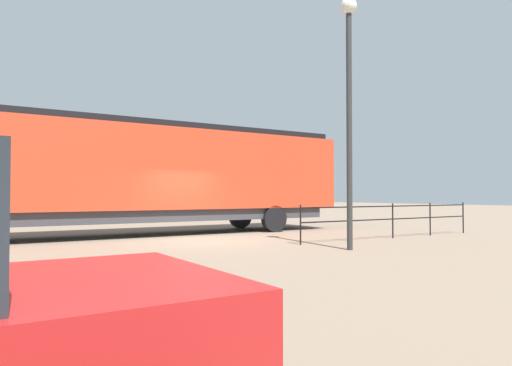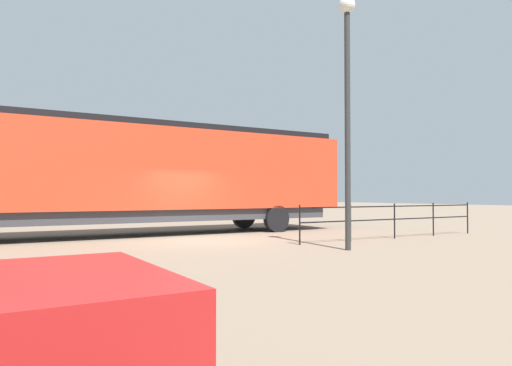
% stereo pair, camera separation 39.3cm
% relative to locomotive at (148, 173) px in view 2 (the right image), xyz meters
% --- Properties ---
extents(ground_plane, '(120.00, 120.00, 0.00)m').
position_rel_locomotive_xyz_m(ground_plane, '(3.02, 0.89, -2.39)').
color(ground_plane, '#84705B').
extents(locomotive, '(3.05, 17.72, 4.28)m').
position_rel_locomotive_xyz_m(locomotive, '(0.00, 0.00, 0.00)').
color(locomotive, red).
rests_on(locomotive, ground_plane).
extents(lamp_post, '(0.47, 0.47, 7.15)m').
position_rel_locomotive_xyz_m(lamp_post, '(7.72, 3.23, 2.31)').
color(lamp_post, '#2D2D2D').
rests_on(lamp_post, ground_plane).
extents(platform_fence, '(0.05, 8.37, 1.24)m').
position_rel_locomotive_xyz_m(platform_fence, '(5.94, 7.04, -1.59)').
color(platform_fence, black).
rests_on(platform_fence, ground_plane).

